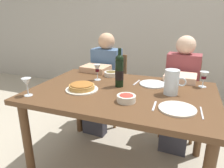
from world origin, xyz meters
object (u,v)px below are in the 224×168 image
object	(u,v)px
water_pitcher	(172,84)
diner_left	(103,79)
diner_right	(180,89)
baked_tart	(82,87)
wine_glass_right_diner	(27,83)
olive_bowl	(111,73)
wine_glass_centre	(97,69)
salad_bowl	(126,98)
dining_table	(122,101)
wine_bottle	(119,71)
dinner_plate_left_setting	(153,84)
wine_glass_left_diner	(204,76)
dinner_plate_right_setting	(177,109)
chair_right	(181,92)
chair_left	(111,83)

from	to	relation	value
water_pitcher	diner_left	distance (m)	1.06
water_pitcher	diner_right	bearing A→B (deg)	84.23
baked_tart	wine_glass_right_diner	distance (m)	0.43
olive_bowl	wine_glass_centre	xyz separation A→B (m)	(-0.08, -0.18, 0.08)
salad_bowl	diner_right	world-z (taller)	diner_right
salad_bowl	dining_table	bearing A→B (deg)	116.02
wine_bottle	dinner_plate_left_setting	xyz separation A→B (m)	(0.27, 0.15, -0.14)
wine_glass_left_diner	dinner_plate_right_setting	size ratio (longest dim) A/B	0.56
salad_bowl	olive_bowl	world-z (taller)	salad_bowl
dining_table	diner_left	distance (m)	0.81
wine_glass_right_diner	dinner_plate_right_setting	xyz separation A→B (m)	(1.10, 0.15, -0.10)
wine_glass_left_diner	salad_bowl	bearing A→B (deg)	-134.09
olive_bowl	diner_left	xyz separation A→B (m)	(-0.22, 0.29, -0.17)
baked_tart	wine_glass_right_diner	xyz separation A→B (m)	(-0.33, -0.26, 0.08)
dinner_plate_right_setting	baked_tart	bearing A→B (deg)	171.66
dining_table	chair_right	world-z (taller)	chair_right
dining_table	diner_right	world-z (taller)	diner_right
wine_glass_left_diner	chair_left	bearing A→B (deg)	152.40
dining_table	wine_glass_centre	distance (m)	0.42
dining_table	dinner_plate_left_setting	size ratio (longest dim) A/B	6.30
wine_glass_centre	chair_right	world-z (taller)	wine_glass_centre
salad_bowl	dinner_plate_right_setting	xyz separation A→B (m)	(0.35, -0.01, -0.02)
water_pitcher	wine_glass_centre	xyz separation A→B (m)	(-0.70, 0.14, 0.02)
water_pitcher	diner_right	world-z (taller)	diner_right
salad_bowl	wine_bottle	bearing A→B (deg)	117.29
wine_glass_centre	diner_left	distance (m)	0.55
wine_glass_centre	olive_bowl	bearing A→B (deg)	66.80
baked_tart	wine_glass_centre	bearing A→B (deg)	89.09
chair_left	diner_right	world-z (taller)	diner_right
wine_glass_right_diner	dinner_plate_left_setting	distance (m)	1.06
chair_left	wine_bottle	bearing A→B (deg)	119.81
wine_bottle	dining_table	bearing A→B (deg)	-59.95
olive_bowl	dinner_plate_right_setting	world-z (taller)	olive_bowl
wine_glass_right_diner	diner_left	size ratio (longest dim) A/B	0.12
chair_left	chair_right	xyz separation A→B (m)	(0.90, -0.04, 0.00)
chair_right	wine_bottle	bearing A→B (deg)	59.37
diner_left	chair_right	distance (m)	0.94
water_pitcher	salad_bowl	size ratio (longest dim) A/B	1.44
diner_right	diner_left	bearing A→B (deg)	0.57
water_pitcher	dinner_plate_right_setting	bearing A→B (deg)	-75.98
water_pitcher	wine_glass_right_diner	xyz separation A→B (m)	(-1.03, -0.42, 0.02)
dining_table	salad_bowl	bearing A→B (deg)	-63.98
wine_bottle	chair_left	distance (m)	0.98
dinner_plate_left_setting	olive_bowl	bearing A→B (deg)	163.90
wine_bottle	chair_right	world-z (taller)	wine_bottle
wine_bottle	olive_bowl	world-z (taller)	wine_bottle
water_pitcher	wine_glass_right_diner	world-z (taller)	water_pitcher
chair_right	diner_left	bearing A→B (deg)	15.23
water_pitcher	wine_glass_centre	bearing A→B (deg)	168.81
chair_right	chair_left	bearing A→B (deg)	0.57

